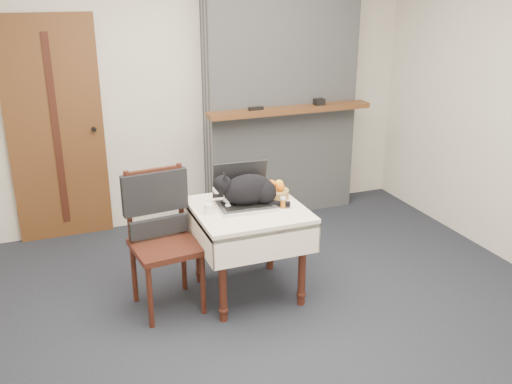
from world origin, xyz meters
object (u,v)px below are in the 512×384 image
door (56,131)px  fruit_basket (274,191)px  side_table (248,222)px  chair (160,220)px  laptop (243,194)px  pill_bottle (283,202)px  cream_jar (208,209)px  cat (249,190)px

door → fruit_basket: (1.46, -1.48, -0.25)m
side_table → fruit_basket: 0.32m
chair → laptop: bearing=-10.2°
side_table → pill_bottle: bearing=-23.6°
cream_jar → fruit_basket: size_ratio=0.32×
laptop → chair: size_ratio=0.42×
cat → pill_bottle: 0.26m
side_table → fruit_basket: fruit_basket is taller
fruit_basket → pill_bottle: bearing=-95.2°
cream_jar → fruit_basket: bearing=13.3°
laptop → cat: 0.06m
cream_jar → pill_bottle: bearing=-9.5°
door → pill_bottle: door is taller
fruit_basket → chair: size_ratio=0.22×
door → chair: (0.59, -1.49, -0.35)m
fruit_basket → side_table: bearing=-154.5°
door → side_table: size_ratio=2.56×
fruit_basket → chair: 0.88m
fruit_basket → cream_jar: bearing=-166.7°
laptop → cat: bearing=-44.4°
cream_jar → side_table: bearing=2.1°
cream_jar → chair: size_ratio=0.07×
cat → pill_bottle: size_ratio=6.58×
side_table → pill_bottle: (0.23, -0.10, 0.16)m
chair → pill_bottle: bearing=-20.4°
cream_jar → laptop: bearing=16.1°
door → pill_bottle: size_ratio=24.41×
door → cream_jar: 1.87m
cream_jar → chair: (-0.32, 0.13, -0.09)m
cat → fruit_basket: cat is taller
laptop → pill_bottle: (0.24, -0.17, -0.03)m
fruit_basket → chair: chair is taller
door → cat: bearing=-51.8°
laptop → chair: 0.63m
cat → chair: size_ratio=0.53×
side_table → fruit_basket: bearing=25.5°
door → cream_jar: (0.91, -1.61, -0.26)m
pill_bottle → cat: bearing=146.4°
cream_jar → pill_bottle: (0.53, -0.09, 0.01)m
cat → cream_jar: (-0.33, -0.05, -0.08)m
cat → fruit_basket: size_ratio=2.41×
cat → chair: chair is taller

